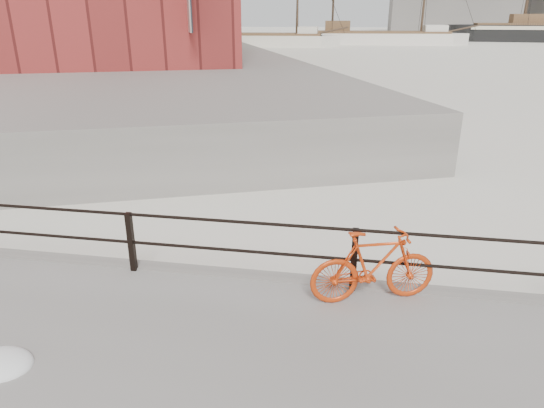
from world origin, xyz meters
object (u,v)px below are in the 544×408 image
at_px(schooner_mid, 375,44).
at_px(workboat_near, 25,78).
at_px(bicycle, 374,266).
at_px(workboat_far, 130,59).
at_px(schooner_left, 258,46).

xyz_separation_m(schooner_mid, workboat_near, (-26.28, -49.46, 0.00)).
bearing_deg(bicycle, workboat_far, 100.62).
relative_size(schooner_left, workboat_far, 2.15).
bearing_deg(schooner_left, schooner_mid, 22.34).
relative_size(schooner_mid, workboat_far, 2.57).
distance_m(bicycle, workboat_near, 35.90).
height_order(schooner_mid, workboat_far, schooner_mid).
distance_m(bicycle, schooner_mid, 75.86).
bearing_deg(workboat_near, schooner_mid, 15.06).
relative_size(bicycle, workboat_far, 0.16).
height_order(schooner_mid, schooner_left, schooner_mid).
height_order(bicycle, workboat_far, workboat_far).
bearing_deg(workboat_far, workboat_near, -94.23).
relative_size(schooner_mid, workboat_near, 2.82).
bearing_deg(schooner_mid, workboat_near, -121.12).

